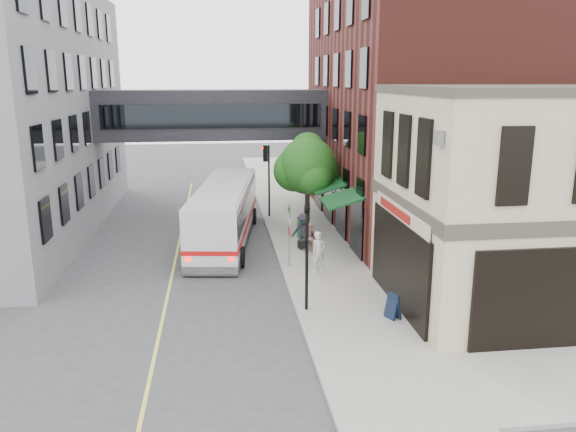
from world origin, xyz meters
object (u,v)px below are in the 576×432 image
object	(u,v)px
pedestrian_c	(304,232)
newspaper_box	(302,229)
pedestrian_b	(311,238)
sandwich_board	(393,306)
bus	(225,211)
pedestrian_a	(318,252)

from	to	relation	value
pedestrian_c	newspaper_box	size ratio (longest dim) A/B	1.97
pedestrian_c	pedestrian_b	bearing A→B (deg)	-21.70
pedestrian_c	sandwich_board	bearing A→B (deg)	-52.85
bus	sandwich_board	world-z (taller)	bus
pedestrian_a	newspaper_box	world-z (taller)	pedestrian_a
bus	pedestrian_c	bearing A→B (deg)	-32.77
newspaper_box	sandwich_board	distance (m)	11.03
pedestrian_b	sandwich_board	world-z (taller)	pedestrian_b
bus	sandwich_board	bearing A→B (deg)	-62.26
pedestrian_a	pedestrian_c	distance (m)	3.34
pedestrian_b	pedestrian_c	world-z (taller)	pedestrian_c
pedestrian_a	sandwich_board	bearing A→B (deg)	-96.13
bus	pedestrian_b	bearing A→B (deg)	-33.99
bus	pedestrian_c	xyz separation A→B (m)	(3.92, -2.52, -0.62)
pedestrian_c	pedestrian_a	bearing A→B (deg)	-62.80
pedestrian_a	newspaper_box	bearing A→B (deg)	64.00
sandwich_board	bus	bearing A→B (deg)	93.32
pedestrian_b	pedestrian_c	distance (m)	0.53
pedestrian_a	pedestrian_b	distance (m)	3.01
pedestrian_a	pedestrian_b	bearing A→B (deg)	62.07
bus	pedestrian_b	world-z (taller)	bus
pedestrian_c	sandwich_board	world-z (taller)	pedestrian_c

